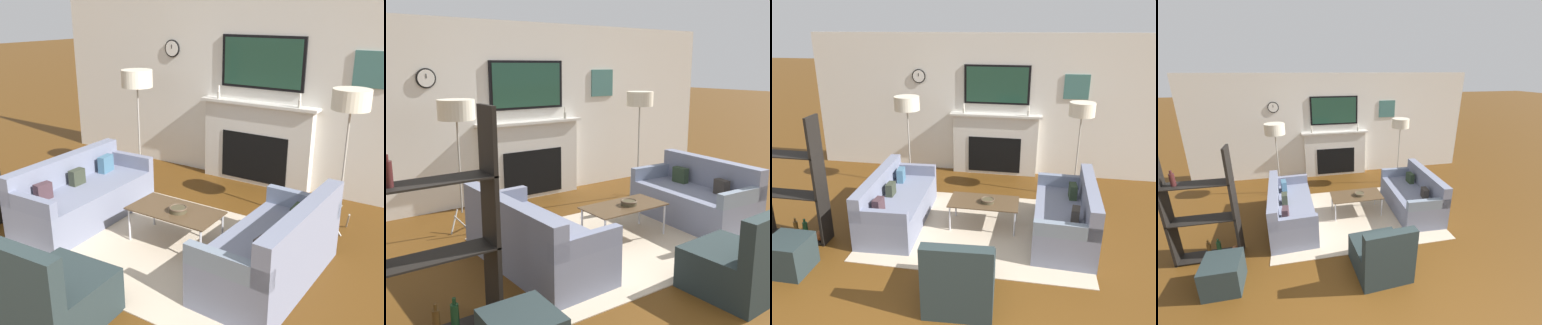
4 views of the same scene
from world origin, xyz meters
TOP-DOWN VIEW (x-y plane):
  - fireplace_wall at (0.00, 5.18)m, footprint 7.44×0.28m
  - area_rug at (0.00, 2.83)m, footprint 3.10×2.25m
  - couch_left at (-1.24, 2.83)m, footprint 0.85×1.82m
  - couch_right at (1.25, 2.83)m, footprint 0.86×1.68m
  - armchair at (0.03, 1.27)m, footprint 0.77×0.83m
  - coffee_table at (0.07, 2.91)m, footprint 1.01×0.53m
  - decorative_bowl at (0.13, 2.89)m, footprint 0.20×0.20m
  - floor_lamp_left at (-1.48, 4.21)m, footprint 0.44×0.44m
  - floor_lamp_right at (1.48, 4.21)m, footprint 0.41×0.41m

SIDE VIEW (x-z plane):
  - area_rug at x=0.00m, z-range 0.00..0.01m
  - armchair at x=0.03m, z-range -0.15..0.69m
  - couch_left at x=-1.24m, z-range -0.10..0.67m
  - couch_right at x=1.25m, z-range -0.12..0.71m
  - coffee_table at x=0.07m, z-range 0.18..0.58m
  - decorative_bowl at x=0.13m, z-range 0.41..0.47m
  - fireplace_wall at x=0.00m, z-range -0.13..2.57m
  - floor_lamp_left at x=-1.48m, z-range 0.69..2.35m
  - floor_lamp_right at x=1.48m, z-range 0.69..2.35m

